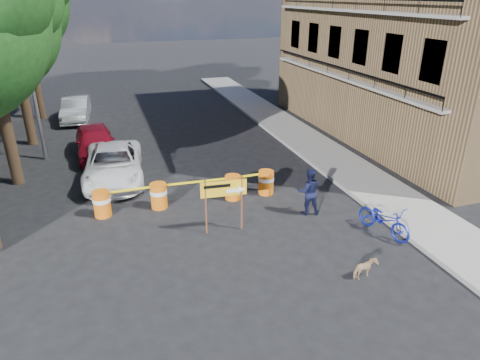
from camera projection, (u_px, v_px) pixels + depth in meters
ground at (236, 245)px, 12.67m from camera, size 120.00×120.00×0.00m
sidewalk_east at (326, 154)px, 19.62m from camera, size 2.40×40.00×0.15m
apartment_building at (423, 13)px, 20.63m from camera, size 8.00×16.00×12.00m
tree_far at (23, 6)px, 23.09m from camera, size 5.04×4.80×8.84m
streetlamp at (29, 59)px, 17.52m from camera, size 1.25×0.18×8.00m
barrel_far_left at (102, 203)px, 14.17m from camera, size 0.58×0.58×0.90m
barrel_mid_left at (159, 195)px, 14.73m from camera, size 0.58×0.58×0.90m
barrel_mid_right at (233, 187)px, 15.37m from camera, size 0.58×0.58×0.90m
barrel_far_right at (266, 182)px, 15.77m from camera, size 0.58×0.58×0.90m
detour_sign at (230, 192)px, 12.93m from camera, size 1.42×0.28×1.83m
pedestrian at (309, 191)px, 14.21m from camera, size 0.91×0.79×1.62m
bicycle at (386, 206)px, 12.93m from camera, size 0.92×1.14×1.89m
dog at (365, 269)px, 11.11m from camera, size 0.71×0.44×0.56m
suv_white at (114, 164)px, 16.87m from camera, size 2.55×4.92×1.33m
sedan_red at (95, 142)px, 19.34m from camera, size 1.88×4.19×1.40m
sedan_silver at (76, 109)px, 24.95m from camera, size 1.68×4.14×1.34m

